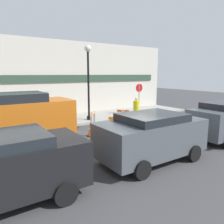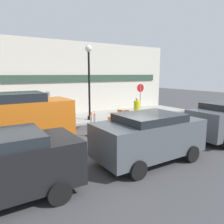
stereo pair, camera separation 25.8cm
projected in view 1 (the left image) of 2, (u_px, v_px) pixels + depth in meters
name	position (u px, v px, depth m)	size (l,w,h in m)	color
ground_plane	(138.00, 143.00, 10.02)	(60.00, 60.00, 0.00)	#424244
sidewalk_slab	(80.00, 119.00, 15.07)	(18.00, 3.33, 0.14)	#9E9B93
storefront_facade	(69.00, 79.00, 16.03)	(18.00, 0.22, 5.50)	beige
streetlamp_post	(88.00, 72.00, 13.91)	(0.44, 0.44, 4.77)	black
stop_sign	(139.00, 94.00, 16.06)	(0.60, 0.06, 2.28)	gray
barricade_0	(118.00, 127.00, 10.57)	(0.76, 0.66, 1.07)	white
barricade_1	(143.00, 120.00, 12.07)	(0.62, 0.89, 1.10)	white
barricade_2	(123.00, 117.00, 13.34)	(0.60, 0.66, 0.97)	white
barricade_3	(93.00, 120.00, 12.40)	(0.60, 0.62, 1.01)	white
traffic_cone_0	(135.00, 122.00, 13.38)	(0.30, 0.30, 0.49)	black
traffic_cone_1	(105.00, 129.00, 11.02)	(0.30, 0.30, 0.74)	black
traffic_cone_2	(136.00, 133.00, 10.83)	(0.30, 0.30, 0.49)	black
traffic_cone_3	(90.00, 130.00, 11.00)	(0.30, 0.30, 0.68)	black
person_worker	(136.00, 110.00, 13.73)	(0.52, 0.52, 1.67)	#33333D
parked_car_0	(1.00, 166.00, 5.17)	(3.99, 1.98, 1.72)	black
parked_car_1	(152.00, 134.00, 7.82)	(3.99, 2.02, 1.74)	#4C5156
work_van	(9.00, 119.00, 9.05)	(5.18, 2.13, 2.34)	#D16619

